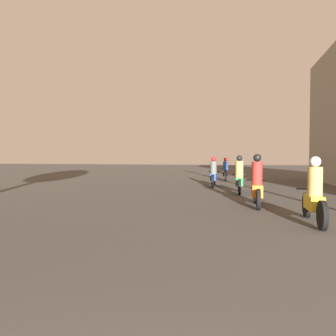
{
  "coord_description": "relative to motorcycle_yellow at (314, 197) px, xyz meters",
  "views": [
    {
      "loc": [
        0.34,
        0.36,
        1.54
      ],
      "look_at": [
        -3.16,
        18.01,
        0.9
      ],
      "focal_mm": 35.0,
      "sensor_mm": 36.0,
      "label": 1
    }
  ],
  "objects": [
    {
      "name": "motorcycle_yellow",
      "position": [
        0.0,
        0.0,
        0.0
      ],
      "size": [
        0.6,
        2.11,
        1.54
      ],
      "rotation": [
        0.0,
        0.0,
        0.16
      ],
      "color": "black",
      "rests_on": "ground_plane"
    },
    {
      "name": "motorcycle_black",
      "position": [
        -2.28,
        13.03,
        -0.03
      ],
      "size": [
        0.6,
        1.86,
        1.46
      ],
      "rotation": [
        0.0,
        0.0,
        0.03
      ],
      "color": "black",
      "rests_on": "ground_plane"
    },
    {
      "name": "motorcycle_green",
      "position": [
        -1.56,
        5.98,
        0.02
      ],
      "size": [
        0.6,
        2.03,
        1.58
      ],
      "rotation": [
        0.0,
        0.0,
        -0.15
      ],
      "color": "black",
      "rests_on": "ground_plane"
    },
    {
      "name": "motorcycle_orange",
      "position": [
        -1.11,
        2.38,
        0.02
      ],
      "size": [
        0.6,
        2.02,
        1.62
      ],
      "rotation": [
        0.0,
        0.0,
        -0.15
      ],
      "color": "black",
      "rests_on": "ground_plane"
    },
    {
      "name": "motorcycle_blue",
      "position": [
        -2.79,
        8.78,
        -0.01
      ],
      "size": [
        0.6,
        1.94,
        1.53
      ],
      "rotation": [
        0.0,
        0.0,
        0.11
      ],
      "color": "black",
      "rests_on": "ground_plane"
    }
  ]
}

